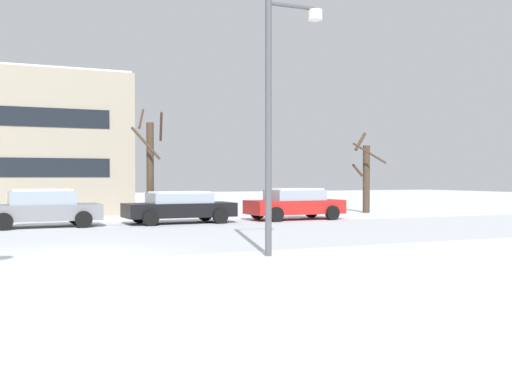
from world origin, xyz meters
TOP-DOWN VIEW (x-y plane):
  - ground_plane at (0.00, 0.00)m, footprint 120.00×120.00m
  - road_surface at (0.00, 3.47)m, footprint 80.00×8.93m
  - street_lamp at (4.45, -1.98)m, footprint 1.54×0.36m
  - parked_car_gray at (-0.03, 9.21)m, footprint 4.32×2.02m
  - parked_car_black at (5.34, 9.07)m, footprint 4.53×2.08m
  - parked_car_red at (10.72, 9.09)m, footprint 4.34×2.14m
  - tree_far_mid at (16.70, 12.34)m, footprint 1.68×1.82m
  - tree_far_left at (4.58, 10.85)m, footprint 1.53×1.47m

SIDE VIEW (x-z plane):
  - ground_plane at x=0.00m, z-range 0.00..0.00m
  - road_surface at x=0.00m, z-range 0.00..0.00m
  - parked_car_black at x=5.34m, z-range 0.03..1.35m
  - parked_car_red at x=10.72m, z-range 0.02..1.42m
  - parked_car_gray at x=-0.03m, z-range 0.01..1.47m
  - tree_far_mid at x=16.70m, z-range -0.18..4.16m
  - tree_far_left at x=4.58m, z-range -0.13..4.77m
  - street_lamp at x=4.45m, z-range 0.63..6.88m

